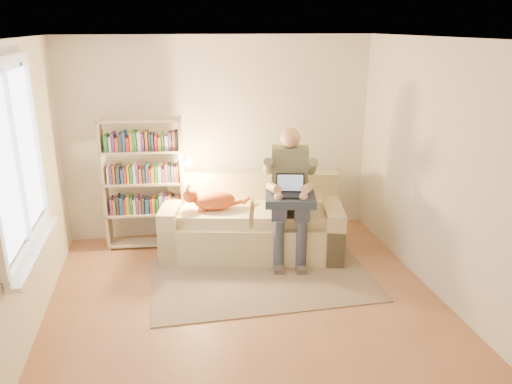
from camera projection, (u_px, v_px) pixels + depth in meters
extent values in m
plane|color=#925F42|center=(252.00, 317.00, 4.86)|extent=(4.50, 4.50, 0.00)
cube|color=white|center=(251.00, 39.00, 4.03)|extent=(4.00, 4.50, 0.02)
cube|color=silver|center=(12.00, 206.00, 4.09)|extent=(0.02, 4.50, 2.60)
cube|color=silver|center=(455.00, 179.00, 4.80)|extent=(0.02, 4.50, 2.60)
cube|color=silver|center=(221.00, 138.00, 6.54)|extent=(4.00, 0.02, 2.60)
cube|color=silver|center=(336.00, 340.00, 2.35)|extent=(4.00, 0.02, 2.60)
plane|color=white|center=(15.00, 158.00, 4.17)|extent=(0.00, 1.50, 1.50)
cube|color=white|center=(1.00, 61.00, 3.92)|extent=(0.05, 1.50, 0.08)
cube|color=white|center=(30.00, 244.00, 4.43)|extent=(0.05, 1.50, 0.08)
cube|color=white|center=(17.00, 158.00, 4.17)|extent=(0.04, 0.05, 1.50)
cube|color=white|center=(36.00, 249.00, 4.45)|extent=(0.12, 1.52, 0.04)
cube|color=#C3B78A|center=(252.00, 234.00, 6.22)|extent=(2.33, 1.41, 0.46)
cube|color=#C3B78A|center=(253.00, 190.00, 6.44)|extent=(2.17, 0.66, 0.47)
cube|color=#C3B78A|center=(174.00, 226.00, 6.21)|extent=(0.42, 1.00, 0.65)
cube|color=#C3B78A|center=(331.00, 228.00, 6.17)|extent=(0.42, 1.00, 0.65)
cube|color=beige|center=(212.00, 213.00, 6.09)|extent=(1.04, 0.83, 0.13)
cube|color=beige|center=(292.00, 214.00, 6.07)|extent=(1.04, 0.83, 0.13)
cube|color=slate|center=(290.00, 171.00, 5.99)|extent=(0.47, 0.32, 0.59)
sphere|color=tan|center=(290.00, 138.00, 5.84)|extent=(0.24, 0.24, 0.24)
cube|color=#373B4E|center=(279.00, 207.00, 5.84)|extent=(0.27, 0.51, 0.18)
cube|color=#373B4E|center=(301.00, 207.00, 5.84)|extent=(0.27, 0.51, 0.18)
cylinder|color=#373B4E|center=(279.00, 245.00, 5.74)|extent=(0.13, 0.13, 0.61)
cylinder|color=#373B4E|center=(301.00, 245.00, 5.73)|extent=(0.13, 0.13, 0.61)
ellipsoid|color=orange|center=(211.00, 201.00, 6.00)|extent=(0.55, 0.36, 0.22)
sphere|color=orange|center=(187.00, 196.00, 5.94)|extent=(0.18, 0.18, 0.18)
cylinder|color=orange|center=(234.00, 203.00, 6.06)|extent=(0.25, 0.10, 0.07)
cube|color=#273245|center=(293.00, 199.00, 5.78)|extent=(0.66, 0.58, 0.10)
cube|color=black|center=(294.00, 195.00, 5.72)|extent=(0.37, 0.29, 0.02)
cube|color=black|center=(293.00, 183.00, 5.80)|extent=(0.33, 0.12, 0.22)
plane|color=#8CA5CC|center=(293.00, 183.00, 5.80)|extent=(0.30, 0.11, 0.29)
cube|color=#BCA88E|center=(105.00, 185.00, 6.14)|extent=(0.06, 0.25, 1.66)
cube|color=#BCA88E|center=(183.00, 183.00, 6.23)|extent=(0.06, 0.25, 1.66)
cube|color=#BCA88E|center=(148.00, 242.00, 6.44)|extent=(1.01, 0.34, 0.03)
cube|color=#BCA88E|center=(146.00, 213.00, 6.31)|extent=(1.01, 0.34, 0.03)
cube|color=#BCA88E|center=(144.00, 182.00, 6.18)|extent=(1.01, 0.34, 0.03)
cube|color=#BCA88E|center=(141.00, 151.00, 6.05)|extent=(1.01, 0.34, 0.03)
cube|color=#BCA88E|center=(139.00, 120.00, 5.93)|extent=(1.01, 0.34, 0.03)
cube|color=#333338|center=(146.00, 205.00, 6.27)|extent=(0.86, 0.28, 0.20)
cube|color=#1E4C8C|center=(143.00, 174.00, 6.14)|extent=(0.86, 0.28, 0.20)
cube|color=#B2261E|center=(141.00, 142.00, 6.02)|extent=(0.86, 0.28, 0.20)
cylinder|color=silver|center=(177.00, 179.00, 6.21)|extent=(0.09, 0.09, 0.04)
cone|color=silver|center=(187.00, 162.00, 6.04)|extent=(0.12, 0.14, 0.14)
cube|color=gray|center=(262.00, 279.00, 5.58)|extent=(2.46, 1.46, 0.01)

